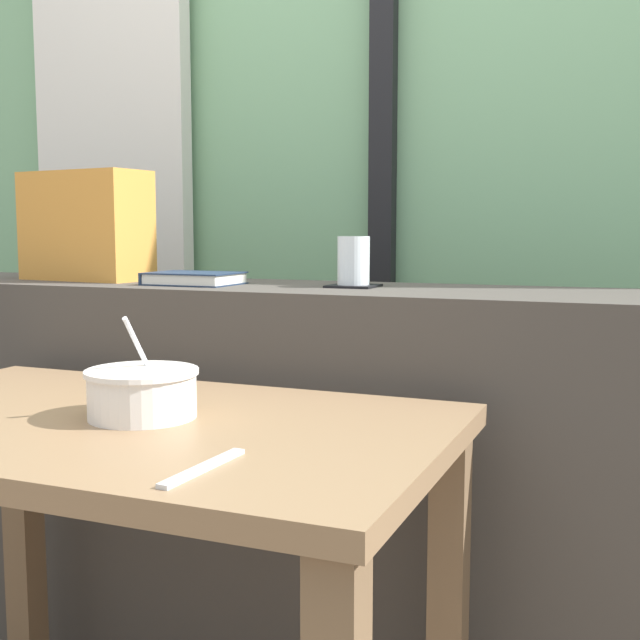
# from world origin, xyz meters

# --- Properties ---
(outdoor_backdrop) EXTENTS (4.80, 0.08, 2.80)m
(outdoor_backdrop) POSITION_xyz_m (0.00, 1.27, 1.40)
(outdoor_backdrop) COLOR #7AAD7F
(outdoor_backdrop) RESTS_ON ground
(curtain_left_panel) EXTENTS (0.56, 0.06, 2.50)m
(curtain_left_panel) POSITION_xyz_m (-0.89, 1.17, 1.25)
(curtain_left_panel) COLOR silver
(curtain_left_panel) RESTS_ON ground
(window_divider_post) EXTENTS (0.07, 0.05, 2.60)m
(window_divider_post) POSITION_xyz_m (0.03, 1.20, 1.30)
(window_divider_post) COLOR black
(window_divider_post) RESTS_ON ground
(dark_console_ledge) EXTENTS (2.80, 0.39, 0.85)m
(dark_console_ledge) POSITION_xyz_m (0.00, 0.55, 0.43)
(dark_console_ledge) COLOR #423D38
(dark_console_ledge) RESTS_ON ground
(breakfast_table) EXTENTS (1.02, 0.63, 0.68)m
(breakfast_table) POSITION_xyz_m (0.00, -0.02, 0.56)
(breakfast_table) COLOR brown
(breakfast_table) RESTS_ON ground
(coaster_square) EXTENTS (0.10, 0.10, 0.00)m
(coaster_square) POSITION_xyz_m (0.17, 0.56, 0.85)
(coaster_square) COLOR black
(coaster_square) RESTS_ON dark_console_ledge
(juice_glass) EXTENTS (0.07, 0.07, 0.10)m
(juice_glass) POSITION_xyz_m (0.17, 0.56, 0.90)
(juice_glass) COLOR white
(juice_glass) RESTS_ON coaster_square
(closed_book) EXTENTS (0.20, 0.15, 0.03)m
(closed_book) POSITION_xyz_m (-0.19, 0.50, 0.87)
(closed_book) COLOR #1E2D47
(closed_book) RESTS_ON dark_console_ledge
(throw_pillow) EXTENTS (0.34, 0.18, 0.26)m
(throw_pillow) POSITION_xyz_m (-0.51, 0.55, 0.98)
(throw_pillow) COLOR #D18938
(throw_pillow) RESTS_ON dark_console_ledge
(soup_bowl) EXTENTS (0.18, 0.18, 0.16)m
(soup_bowl) POSITION_xyz_m (0.03, -0.01, 0.72)
(soup_bowl) COLOR silver
(soup_bowl) RESTS_ON breakfast_table
(fork_utensil) EXTENTS (0.03, 0.17, 0.01)m
(fork_utensil) POSITION_xyz_m (0.26, -0.22, 0.68)
(fork_utensil) COLOR silver
(fork_utensil) RESTS_ON breakfast_table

